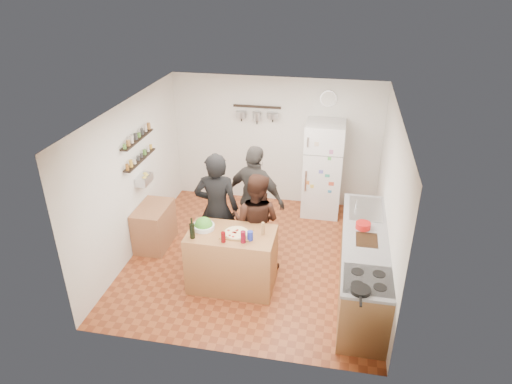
% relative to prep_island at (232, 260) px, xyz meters
% --- Properties ---
extents(room_shell, '(4.20, 4.20, 4.20)m').
position_rel_prep_island_xyz_m(room_shell, '(0.19, 1.16, 0.79)').
color(room_shell, brown).
rests_on(room_shell, ground).
extents(prep_island, '(1.25, 0.72, 0.91)m').
position_rel_prep_island_xyz_m(prep_island, '(0.00, 0.00, 0.00)').
color(prep_island, brown).
rests_on(prep_island, floor).
extents(pizza_board, '(0.42, 0.34, 0.02)m').
position_rel_prep_island_xyz_m(pizza_board, '(0.08, -0.02, 0.47)').
color(pizza_board, brown).
rests_on(pizza_board, prep_island).
extents(pizza, '(0.34, 0.34, 0.02)m').
position_rel_prep_island_xyz_m(pizza, '(0.08, -0.02, 0.48)').
color(pizza, beige).
rests_on(pizza, pizza_board).
extents(salad_bowl, '(0.32, 0.32, 0.06)m').
position_rel_prep_island_xyz_m(salad_bowl, '(-0.42, 0.05, 0.49)').
color(salad_bowl, silver).
rests_on(salad_bowl, prep_island).
extents(wine_bottle, '(0.07, 0.07, 0.22)m').
position_rel_prep_island_xyz_m(wine_bottle, '(-0.50, -0.22, 0.57)').
color(wine_bottle, black).
rests_on(wine_bottle, prep_island).
extents(wine_glass_near, '(0.06, 0.06, 0.15)m').
position_rel_prep_island_xyz_m(wine_glass_near, '(-0.05, -0.24, 0.53)').
color(wine_glass_near, '#58070A').
rests_on(wine_glass_near, prep_island).
extents(wine_glass_far, '(0.07, 0.07, 0.17)m').
position_rel_prep_island_xyz_m(wine_glass_far, '(0.22, -0.20, 0.54)').
color(wine_glass_far, '#580716').
rests_on(wine_glass_far, prep_island).
extents(pepper_mill, '(0.05, 0.05, 0.16)m').
position_rel_prep_island_xyz_m(pepper_mill, '(0.45, 0.05, 0.54)').
color(pepper_mill, olive).
rests_on(pepper_mill, prep_island).
extents(salt_canister, '(0.08, 0.08, 0.13)m').
position_rel_prep_island_xyz_m(salt_canister, '(0.30, -0.12, 0.52)').
color(salt_canister, navy).
rests_on(salt_canister, prep_island).
extents(person_left, '(0.74, 0.54, 1.87)m').
position_rel_prep_island_xyz_m(person_left, '(-0.37, 0.58, 0.48)').
color(person_left, black).
rests_on(person_left, floor).
extents(person_center, '(0.88, 0.74, 1.60)m').
position_rel_prep_island_xyz_m(person_center, '(0.25, 0.56, 0.35)').
color(person_center, black).
rests_on(person_center, floor).
extents(person_back, '(1.15, 0.81, 1.81)m').
position_rel_prep_island_xyz_m(person_back, '(0.14, 1.10, 0.45)').
color(person_back, '#2B2827').
rests_on(person_back, floor).
extents(counter_run, '(0.63, 2.63, 0.90)m').
position_rel_prep_island_xyz_m(counter_run, '(1.89, 0.22, -0.01)').
color(counter_run, '#9E7042').
rests_on(counter_run, floor).
extents(stove_top, '(0.60, 0.62, 0.02)m').
position_rel_prep_island_xyz_m(stove_top, '(1.89, -0.73, 0.46)').
color(stove_top, white).
rests_on(stove_top, counter_run).
extents(skillet, '(0.24, 0.24, 0.05)m').
position_rel_prep_island_xyz_m(skillet, '(1.79, -0.98, 0.49)').
color(skillet, black).
rests_on(skillet, stove_top).
extents(sink, '(0.50, 0.80, 0.03)m').
position_rel_prep_island_xyz_m(sink, '(1.89, 1.07, 0.46)').
color(sink, silver).
rests_on(sink, counter_run).
extents(cutting_board, '(0.30, 0.40, 0.02)m').
position_rel_prep_island_xyz_m(cutting_board, '(1.89, 0.17, 0.46)').
color(cutting_board, brown).
rests_on(cutting_board, counter_run).
extents(red_bowl, '(0.21, 0.21, 0.09)m').
position_rel_prep_island_xyz_m(red_bowl, '(1.84, 0.48, 0.51)').
color(red_bowl, '#B11514').
rests_on(red_bowl, counter_run).
extents(fridge, '(0.70, 0.68, 1.80)m').
position_rel_prep_island_xyz_m(fridge, '(1.14, 2.52, 0.45)').
color(fridge, white).
rests_on(fridge, floor).
extents(wall_clock, '(0.30, 0.03, 0.30)m').
position_rel_prep_island_xyz_m(wall_clock, '(1.14, 2.85, 1.69)').
color(wall_clock, silver).
rests_on(wall_clock, back_wall).
extents(spice_shelf_lower, '(0.12, 1.00, 0.02)m').
position_rel_prep_island_xyz_m(spice_shelf_lower, '(-1.74, 0.97, 1.04)').
color(spice_shelf_lower, black).
rests_on(spice_shelf_lower, left_wall).
extents(spice_shelf_upper, '(0.12, 1.00, 0.02)m').
position_rel_prep_island_xyz_m(spice_shelf_upper, '(-1.74, 0.97, 1.40)').
color(spice_shelf_upper, black).
rests_on(spice_shelf_upper, left_wall).
extents(produce_basket, '(0.18, 0.35, 0.14)m').
position_rel_prep_island_xyz_m(produce_basket, '(-1.71, 0.97, 0.69)').
color(produce_basket, silver).
rests_on(produce_basket, left_wall).
extents(side_table, '(0.50, 0.80, 0.73)m').
position_rel_prep_island_xyz_m(side_table, '(-1.55, 0.81, -0.09)').
color(side_table, '#9C6641').
rests_on(side_table, floor).
extents(pot_rack, '(0.90, 0.04, 0.04)m').
position_rel_prep_island_xyz_m(pot_rack, '(-0.16, 2.77, 1.49)').
color(pot_rack, black).
rests_on(pot_rack, back_wall).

